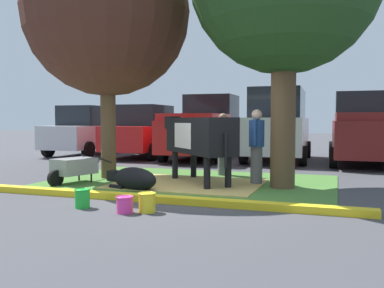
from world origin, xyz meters
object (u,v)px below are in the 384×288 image
object	(u,v)px
bucket_green	(82,198)
bucket_yellow	(147,202)
wheelbarrow	(73,167)
pickup_truck_black	(206,129)
person_visitor_near	(223,142)
calf_lying	(133,179)
bucket_pink	(125,204)
cow_holstein	(198,136)
sedan_red	(145,132)
shade_tree_left	(107,13)
person_handler	(257,145)
pickup_truck_maroon	(365,130)
sedan_silver	(88,131)
suv_dark_grey	(278,125)

from	to	relation	value
bucket_green	bucket_yellow	distance (m)	1.15
wheelbarrow	pickup_truck_black	size ratio (longest dim) A/B	0.30
person_visitor_near	calf_lying	bearing A→B (deg)	-111.91
wheelbarrow	calf_lying	bearing A→B (deg)	-11.66
bucket_pink	bucket_yellow	bearing A→B (deg)	28.86
cow_holstein	bucket_green	world-z (taller)	cow_holstein
bucket_green	pickup_truck_black	size ratio (longest dim) A/B	0.06
sedan_red	pickup_truck_black	size ratio (longest dim) A/B	0.82
pickup_truck_black	bucket_green	bearing A→B (deg)	-85.41
sedan_red	shade_tree_left	bearing A→B (deg)	-73.03
person_handler	pickup_truck_maroon	world-z (taller)	pickup_truck_maroon
person_handler	bucket_green	distance (m)	4.09
wheelbarrow	pickup_truck_maroon	size ratio (longest dim) A/B	0.30
sedan_silver	pickup_truck_black	distance (m)	5.14
bucket_green	bucket_yellow	bearing A→B (deg)	2.61
wheelbarrow	pickup_truck_maroon	xyz separation A→B (m)	(6.48, 7.09, 0.73)
person_handler	bucket_yellow	size ratio (longest dim) A/B	5.42
shade_tree_left	pickup_truck_maroon	distance (m)	9.12
calf_lying	sedan_red	world-z (taller)	sedan_red
bucket_green	sedan_red	size ratio (longest dim) A/B	0.07
cow_holstein	sedan_red	world-z (taller)	sedan_red
person_handler	suv_dark_grey	distance (m)	5.84
calf_lying	wheelbarrow	world-z (taller)	wheelbarrow
cow_holstein	bucket_yellow	world-z (taller)	cow_holstein
cow_holstein	sedan_silver	world-z (taller)	sedan_silver
bucket_pink	calf_lying	bearing A→B (deg)	113.46
sedan_silver	pickup_truck_maroon	distance (m)	10.68
calf_lying	person_visitor_near	size ratio (longest dim) A/B	0.82
cow_holstein	pickup_truck_black	world-z (taller)	pickup_truck_black
shade_tree_left	person_handler	bearing A→B (deg)	1.70
wheelbarrow	bucket_pink	bearing A→B (deg)	-42.04
cow_holstein	bucket_yellow	size ratio (longest dim) A/B	8.16
person_handler	bucket_pink	size ratio (longest dim) A/B	6.01
cow_holstein	wheelbarrow	xyz separation A→B (m)	(-2.64, -0.95, -0.70)
shade_tree_left	person_handler	size ratio (longest dim) A/B	3.61
sedan_red	sedan_silver	bearing A→B (deg)	176.76
sedan_silver	calf_lying	bearing A→B (deg)	-51.40
person_handler	sedan_silver	size ratio (longest dim) A/B	0.38
calf_lying	bucket_pink	bearing A→B (deg)	-66.54
person_handler	bucket_green	xyz separation A→B (m)	(-2.26, -3.33, -0.74)
cow_holstein	pickup_truck_maroon	size ratio (longest dim) A/B	0.46
cow_holstein	pickup_truck_maroon	bearing A→B (deg)	57.94
bucket_green	sedan_silver	size ratio (longest dim) A/B	0.07
person_visitor_near	sedan_red	world-z (taller)	sedan_red
calf_lying	bucket_pink	world-z (taller)	calf_lying
wheelbarrow	bucket_green	xyz separation A→B (m)	(1.68, -2.16, -0.22)
calf_lying	pickup_truck_maroon	world-z (taller)	pickup_truck_maroon
person_handler	suv_dark_grey	xyz separation A→B (m)	(-0.30, 5.82, 0.37)
sedan_silver	sedan_red	size ratio (longest dim) A/B	1.00
cow_holstein	person_handler	bearing A→B (deg)	9.46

